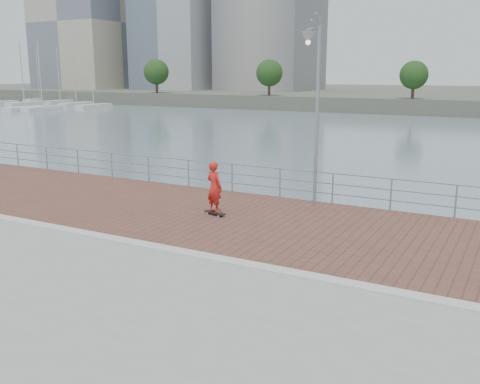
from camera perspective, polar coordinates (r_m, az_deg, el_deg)
The scene contains 9 objects.
water at distance 14.51m, azimuth -3.91°, elevation -14.39°, with size 400.00×400.00×0.00m, color slate.
brick_lane at distance 16.71m, azimuth 2.63°, elevation -3.26°, with size 40.00×6.80×0.02m, color brown.
curb at distance 13.70m, azimuth -4.04°, elevation -6.81°, with size 40.00×0.40×0.06m, color #B7B5AD.
guardrail at distance 19.57m, azimuth 7.03°, elevation 1.08°, with size 39.06×0.06×1.13m.
street_lamp at distance 18.10m, azimuth 7.84°, elevation 11.86°, with size 0.45×1.31×6.16m.
skateboard at distance 17.51m, azimuth -2.72°, elevation -2.23°, with size 0.85×0.44×0.10m.
skateboarder at distance 17.31m, azimuth -2.75°, elevation 0.51°, with size 0.62×0.40×1.69m, color red.
shoreline_trees at distance 89.99m, azimuth 16.49°, elevation 12.02°, with size 109.79×4.98×6.64m.
marina at distance 114.20m, azimuth -21.67°, elevation 8.74°, with size 31.18×30.43×11.67m.
Camera 1 is at (7.02, -10.85, 4.59)m, focal length 40.00 mm.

